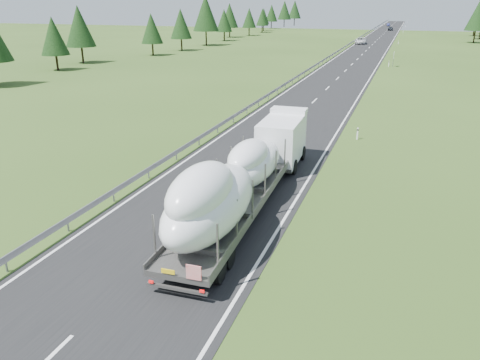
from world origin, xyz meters
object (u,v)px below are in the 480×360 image
(highway_sign, at_px, (394,56))
(distant_car_blue, at_px, (388,25))
(boat_truck, at_px, (242,174))
(distant_car_dark, at_px, (390,28))
(distant_van, at_px, (361,41))

(highway_sign, distance_m, distant_car_blue, 154.10)
(boat_truck, height_order, distant_car_dark, boat_truck)
(distant_car_dark, distance_m, distant_car_blue, 37.07)
(highway_sign, relative_size, distant_car_blue, 0.66)
(boat_truck, relative_size, distant_van, 3.19)
(distant_van, bearing_deg, distant_car_blue, 86.59)
(boat_truck, xyz_separation_m, distant_car_dark, (-1.00, 183.92, -1.52))
(distant_van, xyz_separation_m, distant_car_blue, (1.84, 106.51, -0.21))
(highway_sign, relative_size, distant_van, 0.42)
(highway_sign, relative_size, distant_car_dark, 0.57)
(boat_truck, bearing_deg, highway_sign, 85.73)
(boat_truck, bearing_deg, distant_car_blue, 90.94)
(boat_truck, bearing_deg, distant_van, 92.74)
(distant_van, relative_size, distant_car_dark, 1.35)
(distant_van, relative_size, distant_car_blue, 1.56)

